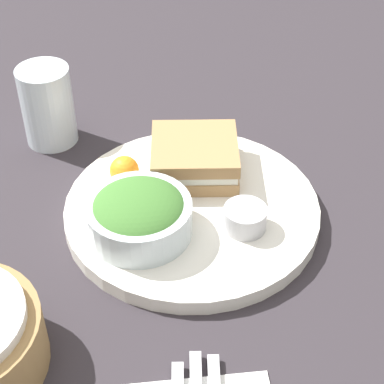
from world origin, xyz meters
TOP-DOWN VIEW (x-y plane):
  - ground_plane at (0.00, 0.00)m, footprint 4.00×4.00m
  - plate at (0.00, 0.00)m, footprint 0.32×0.32m
  - sandwich at (0.07, -0.01)m, footprint 0.12×0.12m
  - salad_bowl at (-0.04, 0.07)m, footprint 0.13×0.13m
  - dressing_cup at (-0.05, -0.06)m, footprint 0.05×0.05m
  - orange_wedge at (0.05, 0.08)m, footprint 0.04×0.04m
  - drink_glass at (0.19, 0.19)m, footprint 0.07×0.07m

SIDE VIEW (x-z plane):
  - ground_plane at x=0.00m, z-range 0.00..0.00m
  - plate at x=0.00m, z-range 0.00..0.02m
  - dressing_cup at x=-0.05m, z-range 0.02..0.05m
  - orange_wedge at x=0.05m, z-range 0.02..0.06m
  - sandwich at x=0.07m, z-range 0.02..0.07m
  - salad_bowl at x=-0.04m, z-range 0.02..0.08m
  - drink_glass at x=0.19m, z-range 0.00..0.12m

